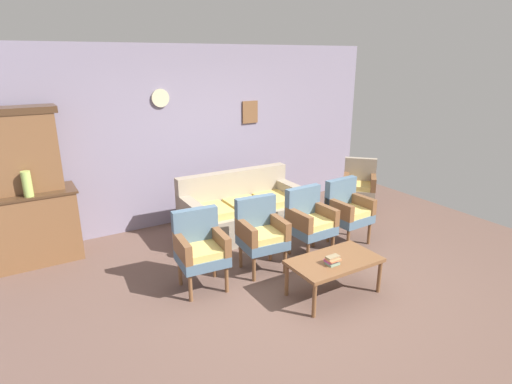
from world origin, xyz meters
TOP-DOWN VIEW (x-y plane):
  - ground_plane at (0.00, 0.00)m, footprint 7.68×7.68m
  - wall_back_with_decor at (0.00, 2.63)m, footprint 6.40×0.09m
  - side_cabinet at (-2.51, 2.25)m, footprint 1.16×0.55m
  - cabinet_upper_hutch at (-2.51, 2.33)m, footprint 0.99×0.38m
  - vase_on_cabinet at (-2.47, 2.06)m, footprint 0.11×0.11m
  - floral_couch at (0.22, 1.66)m, footprint 1.79×0.83m
  - armchair_near_cabinet at (-0.93, 0.57)m, footprint 0.56×0.53m
  - armchair_near_couch_end at (-0.13, 0.58)m, footprint 0.56×0.53m
  - armchair_by_doorway at (0.63, 0.59)m, footprint 0.54×0.51m
  - armchair_row_middle at (1.33, 0.63)m, footprint 0.55×0.52m
  - wingback_chair_by_fireplace at (2.33, 1.43)m, footprint 0.71×0.71m
  - coffee_table at (0.25, -0.33)m, footprint 1.00×0.56m
  - book_stack_on_table at (0.16, -0.39)m, footprint 0.15×0.13m

SIDE VIEW (x-z plane):
  - ground_plane at x=0.00m, z-range 0.00..0.00m
  - floral_couch at x=0.22m, z-range -0.12..0.78m
  - coffee_table at x=0.25m, z-range 0.17..0.59m
  - book_stack_on_table at x=0.16m, z-range 0.42..0.51m
  - side_cabinet at x=-2.51m, z-range 0.00..0.93m
  - armchair_near_cabinet at x=-0.93m, z-range 0.05..0.95m
  - armchair_near_couch_end at x=-0.13m, z-range 0.05..0.95m
  - armchair_by_doorway at x=0.63m, z-range 0.05..0.95m
  - armchair_row_middle at x=1.33m, z-range 0.05..0.95m
  - wingback_chair_by_fireplace at x=2.33m, z-range 0.05..0.95m
  - vase_on_cabinet at x=-2.47m, z-range 0.93..1.24m
  - wall_back_with_decor at x=0.00m, z-range 0.00..2.70m
  - cabinet_upper_hutch at x=-2.51m, z-range 0.94..1.97m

